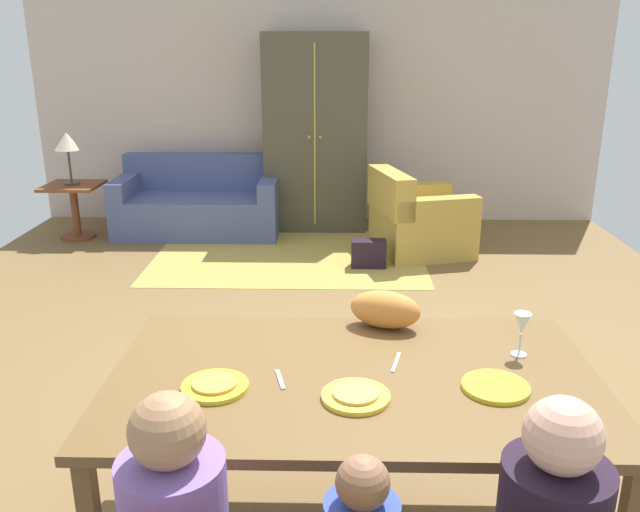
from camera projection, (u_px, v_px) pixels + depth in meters
ground_plane at (307, 341)px, 4.56m from camera, size 6.43×6.66×0.02m
back_wall at (319, 102)px, 7.35m from camera, size 6.43×0.10×2.70m
dining_table at (354, 389)px, 2.53m from camera, size 1.89×1.10×0.76m
plate_near_man at (215, 386)px, 2.41m from camera, size 0.25×0.25×0.02m
pizza_near_man at (215, 383)px, 2.41m from camera, size 0.17×0.17×0.01m
plate_near_child at (356, 396)px, 2.34m from camera, size 0.25×0.25×0.02m
pizza_near_child at (356, 393)px, 2.34m from camera, size 0.17×0.17×0.01m
plate_near_woman at (495, 387)px, 2.41m from camera, size 0.25×0.25×0.02m
wine_glass at (522, 326)px, 2.63m from camera, size 0.07×0.07×0.19m
fork at (280, 379)px, 2.47m from camera, size 0.05×0.15×0.01m
knife at (396, 362)px, 2.61m from camera, size 0.06×0.17×0.01m
cat at (385, 309)px, 2.91m from camera, size 0.35×0.25×0.17m
area_rug at (289, 256)px, 6.36m from camera, size 2.60×1.80×0.01m
couch at (200, 205)px, 7.10m from camera, size 1.74×0.86×0.82m
armchair at (417, 221)px, 6.41m from camera, size 1.04×1.04×0.82m
armoire at (315, 133)px, 7.07m from camera, size 1.10×0.59×2.10m
side_table at (74, 203)px, 6.86m from camera, size 0.56×0.56×0.58m
table_lamp at (67, 143)px, 6.66m from camera, size 0.26×0.26×0.54m
handbag at (369, 254)px, 6.01m from camera, size 0.32×0.16×0.26m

